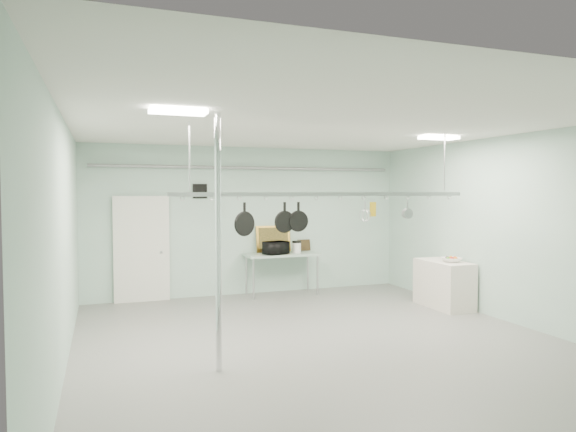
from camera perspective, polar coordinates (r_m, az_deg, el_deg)
name	(u,v)px	position (r m, az deg, el deg)	size (l,w,h in m)	color
floor	(324,344)	(7.79, 4.03, -13.98)	(8.00, 8.00, 0.00)	gray
ceiling	(325,126)	(7.52, 4.11, 9.99)	(7.00, 8.00, 0.02)	silver
back_wall	(250,221)	(11.24, -4.23, -0.53)	(7.00, 0.02, 3.20)	silver
right_wall	(514,229)	(9.46, 23.78, -1.37)	(0.02, 8.00, 3.20)	silver
door	(142,250)	(10.85, -15.95, -3.67)	(1.10, 0.10, 2.20)	silver
wall_vent	(200,191)	(10.96, -9.77, 2.75)	(0.30, 0.04, 0.30)	black
conduit_pipe	(251,168)	(11.15, -4.12, 5.35)	(0.07, 0.07, 6.60)	gray
chrome_pole	(218,243)	(6.39, -7.76, -3.04)	(0.08, 0.08, 3.20)	silver
prep_table	(282,257)	(11.12, -0.68, -4.53)	(1.60, 0.70, 0.91)	#99B5A4
side_cabinet	(444,284)	(10.44, 16.93, -7.25)	(0.60, 1.20, 0.90)	silver
pot_rack	(329,192)	(7.82, 4.53, 2.65)	(4.80, 0.06, 1.00)	#B7B7BC
light_panel_left	(178,111)	(6.14, -12.11, 11.29)	(0.65, 0.30, 0.05)	white
light_panel_right	(439,138)	(9.24, 16.41, 8.34)	(0.65, 0.30, 0.05)	white
microwave	(276,248)	(10.92, -1.35, -3.57)	(0.49, 0.33, 0.27)	black
coffee_canister	(297,248)	(11.21, 0.97, -3.54)	(0.18, 0.18, 0.22)	white
painting_large	(273,239)	(11.33, -1.64, -2.55)	(0.78, 0.05, 0.58)	gold
painting_small	(304,245)	(11.60, 1.77, -3.25)	(0.30, 0.04, 0.25)	#312411
fruit_bowl	(451,260)	(10.23, 17.69, -4.66)	(0.37, 0.37, 0.09)	white
skillet_left	(245,219)	(7.38, -4.86, -0.39)	(0.36, 0.06, 0.49)	black
skillet_mid	(285,218)	(7.56, -0.38, -0.19)	(0.32, 0.06, 0.46)	black
skillet_right	(298,217)	(7.64, 1.16, -0.07)	(0.31, 0.06, 0.44)	black
whisk	(365,212)	(8.10, 8.55, 0.45)	(0.19, 0.19, 0.33)	silver
grater	(373,209)	(8.17, 9.41, 0.75)	(0.10, 0.02, 0.25)	gold
saucepan	(407,210)	(8.49, 13.11, 0.66)	(0.16, 0.09, 0.29)	#ABACB0
fruit_cluster	(451,258)	(10.23, 17.70, -4.44)	(0.24, 0.24, 0.09)	#B71410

